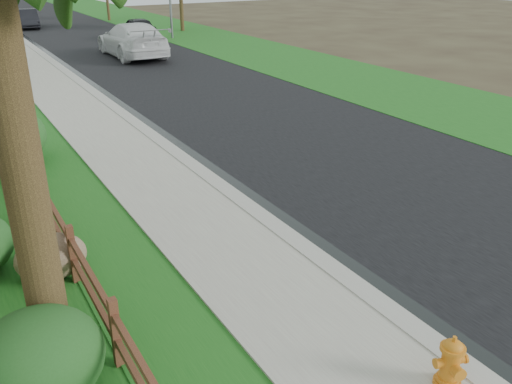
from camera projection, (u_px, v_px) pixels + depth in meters
road at (92, 39)px, 36.68m from camera, size 8.00×90.00×0.02m
curb at (27, 43)px, 34.71m from camera, size 0.40×90.00×0.12m
wet_gutter at (32, 43)px, 34.89m from camera, size 0.50×90.00×0.00m
sidewalk at (5, 45)px, 34.11m from camera, size 2.20×90.00×0.10m
verge_far at (186, 32)px, 39.88m from camera, size 6.00×90.00×0.04m
ranch_fence at (57, 224)px, 10.02m from camera, size 0.12×16.92×1.10m
fire_hydrant at (450, 363)px, 6.83m from camera, size 0.50×0.40×0.76m
white_suv at (132, 40)px, 29.80m from camera, size 2.66×6.39×1.85m
dark_car_mid at (138, 28)px, 36.08m from camera, size 1.94×4.38×1.47m
dark_car_far at (28, 19)px, 42.08m from camera, size 1.87×4.31×1.38m
boulder at (51, 257)px, 9.33m from camera, size 1.31×1.05×0.81m
shrub_a at (40, 358)px, 6.69m from camera, size 1.60×1.60×1.20m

